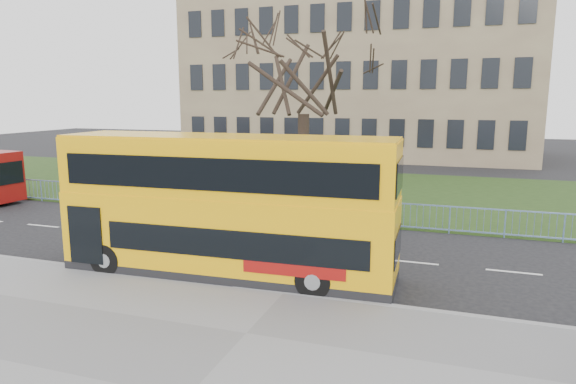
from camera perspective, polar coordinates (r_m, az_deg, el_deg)
The scene contains 7 objects.
ground at distance 15.38m, azimuth 1.50°, elevation -9.45°, with size 120.00×120.00×0.00m, color black.
kerb at distance 13.98m, azimuth -0.41°, elevation -11.23°, with size 80.00×0.20×0.14m, color gray.
grass_verge at distance 28.92m, azimuth 9.89°, elevation -0.07°, with size 80.00×15.40×0.08m, color #1E3212.
guard_railing at distance 21.39m, azimuth 6.74°, elevation -2.29°, with size 40.00×0.12×1.10m, color #6A8BBE, non-canonical shape.
bare_tree at distance 24.91m, azimuth 1.76°, elevation 10.59°, with size 7.31×7.31×10.45m, color black, non-canonical shape.
civic_building at distance 49.73m, azimuth 8.10°, elevation 12.36°, with size 30.00×15.00×14.00m, color #77624B.
yellow_bus at distance 15.06m, azimuth -6.75°, elevation -1.23°, with size 9.89×2.70×4.11m.
Camera 1 is at (4.24, -13.83, 5.23)m, focal length 32.00 mm.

